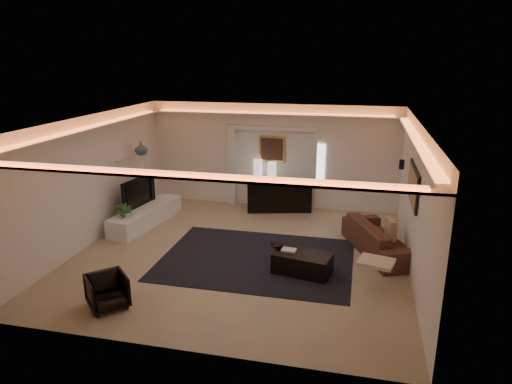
% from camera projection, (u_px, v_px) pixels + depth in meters
% --- Properties ---
extents(floor, '(7.00, 7.00, 0.00)m').
position_uv_depth(floor, '(241.00, 254.00, 10.02)').
color(floor, tan).
rests_on(floor, ground).
extents(ceiling, '(7.00, 7.00, 0.00)m').
position_uv_depth(ceiling, '(240.00, 121.00, 9.19)').
color(ceiling, white).
rests_on(ceiling, ground).
extents(wall_back, '(7.00, 0.00, 7.00)m').
position_uv_depth(wall_back, '(272.00, 156.00, 12.87)').
color(wall_back, white).
rests_on(wall_back, ground).
extents(wall_front, '(7.00, 0.00, 7.00)m').
position_uv_depth(wall_front, '(176.00, 260.00, 6.34)').
color(wall_front, white).
rests_on(wall_front, ground).
extents(wall_left, '(0.00, 7.00, 7.00)m').
position_uv_depth(wall_left, '(91.00, 180.00, 10.35)').
color(wall_left, white).
rests_on(wall_left, ground).
extents(wall_right, '(0.00, 7.00, 7.00)m').
position_uv_depth(wall_right, '(415.00, 202.00, 8.85)').
color(wall_right, white).
rests_on(wall_right, ground).
extents(cove_soffit, '(7.00, 7.00, 0.04)m').
position_uv_depth(cove_soffit, '(240.00, 135.00, 9.27)').
color(cove_soffit, silver).
rests_on(cove_soffit, ceiling).
extents(daylight_slit, '(0.25, 0.03, 1.00)m').
position_uv_depth(daylight_slit, '(320.00, 162.00, 12.59)').
color(daylight_slit, white).
rests_on(daylight_slit, wall_back).
extents(area_rug, '(4.00, 3.00, 0.01)m').
position_uv_depth(area_rug, '(257.00, 259.00, 9.74)').
color(area_rug, black).
rests_on(area_rug, ground).
extents(pilaster_left, '(0.22, 0.20, 2.20)m').
position_uv_depth(pilaster_left, '(232.00, 167.00, 13.13)').
color(pilaster_left, silver).
rests_on(pilaster_left, ground).
extents(pilaster_right, '(0.22, 0.20, 2.20)m').
position_uv_depth(pilaster_right, '(312.00, 171.00, 12.63)').
color(pilaster_right, silver).
rests_on(pilaster_right, ground).
extents(alcove_header, '(2.52, 0.20, 0.12)m').
position_uv_depth(alcove_header, '(272.00, 128.00, 12.55)').
color(alcove_header, silver).
rests_on(alcove_header, wall_back).
extents(painting_frame, '(0.74, 0.04, 0.74)m').
position_uv_depth(painting_frame, '(272.00, 149.00, 12.79)').
color(painting_frame, tan).
rests_on(painting_frame, wall_back).
extents(painting_canvas, '(0.62, 0.02, 0.62)m').
position_uv_depth(painting_canvas, '(272.00, 149.00, 12.76)').
color(painting_canvas, '#4C2D1E').
rests_on(painting_canvas, wall_back).
extents(art_panel_frame, '(0.04, 1.64, 0.74)m').
position_uv_depth(art_panel_frame, '(414.00, 185.00, 9.07)').
color(art_panel_frame, black).
rests_on(art_panel_frame, wall_right).
extents(art_panel_gold, '(0.02, 1.50, 0.62)m').
position_uv_depth(art_panel_gold, '(412.00, 185.00, 9.07)').
color(art_panel_gold, tan).
rests_on(art_panel_gold, wall_right).
extents(wall_sconce, '(0.12, 0.12, 0.22)m').
position_uv_depth(wall_sconce, '(402.00, 164.00, 10.87)').
color(wall_sconce, black).
rests_on(wall_sconce, wall_right).
extents(wall_niche, '(0.10, 0.55, 0.04)m').
position_uv_depth(wall_niche, '(123.00, 159.00, 11.59)').
color(wall_niche, silver).
rests_on(wall_niche, wall_left).
extents(console, '(1.84, 0.96, 0.88)m').
position_uv_depth(console, '(279.00, 197.00, 12.72)').
color(console, black).
rests_on(console, ground).
extents(lamp_left, '(0.25, 0.25, 0.55)m').
position_uv_depth(lamp_left, '(258.00, 170.00, 12.82)').
color(lamp_left, silver).
rests_on(lamp_left, console).
extents(lamp_right, '(0.25, 0.25, 0.54)m').
position_uv_depth(lamp_right, '(272.00, 173.00, 12.51)').
color(lamp_right, white).
rests_on(lamp_right, console).
extents(media_ledge, '(0.96, 2.55, 0.47)m').
position_uv_depth(media_ledge, '(146.00, 216.00, 11.71)').
color(media_ledge, white).
rests_on(media_ledge, ground).
extents(tv, '(1.32, 0.36, 0.76)m').
position_uv_depth(tv, '(134.00, 192.00, 11.67)').
color(tv, black).
rests_on(tv, media_ledge).
extents(figurine, '(0.15, 0.15, 0.38)m').
position_uv_depth(figurine, '(146.00, 192.00, 12.30)').
color(figurine, black).
rests_on(figurine, media_ledge).
extents(ginger_jar, '(0.41, 0.41, 0.35)m').
position_uv_depth(ginger_jar, '(141.00, 148.00, 11.89)').
color(ginger_jar, '#42525E').
rests_on(ginger_jar, wall_niche).
extents(plant, '(0.59, 0.59, 0.77)m').
position_uv_depth(plant, '(124.00, 220.00, 10.94)').
color(plant, '#225321').
rests_on(plant, ground).
extents(sofa, '(2.44, 1.73, 0.66)m').
position_uv_depth(sofa, '(380.00, 238.00, 10.02)').
color(sofa, brown).
rests_on(sofa, ground).
extents(throw_blanket, '(0.72, 0.64, 0.07)m').
position_uv_depth(throw_blanket, '(376.00, 262.00, 8.35)').
color(throw_blanket, beige).
rests_on(throw_blanket, sofa).
extents(throw_pillow, '(0.24, 0.47, 0.45)m').
position_uv_depth(throw_pillow, '(391.00, 229.00, 9.93)').
color(throw_pillow, tan).
rests_on(throw_pillow, sofa).
extents(coffee_table, '(1.21, 0.82, 0.42)m').
position_uv_depth(coffee_table, '(302.00, 263.00, 9.08)').
color(coffee_table, black).
rests_on(coffee_table, ground).
extents(bowl, '(0.33, 0.33, 0.07)m').
position_uv_depth(bowl, '(277.00, 246.00, 9.33)').
color(bowl, black).
rests_on(bowl, coffee_table).
extents(magazine, '(0.30, 0.23, 0.03)m').
position_uv_depth(magazine, '(289.00, 250.00, 9.16)').
color(magazine, beige).
rests_on(magazine, coffee_table).
extents(armchair, '(0.91, 0.91, 0.59)m').
position_uv_depth(armchair, '(107.00, 291.00, 7.82)').
color(armchair, black).
rests_on(armchair, ground).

